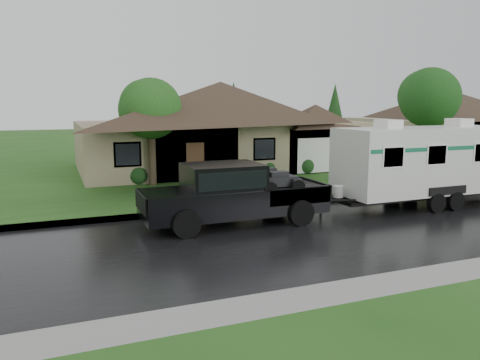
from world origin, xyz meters
name	(u,v)px	position (x,y,z in m)	size (l,w,h in m)	color
ground	(294,219)	(0.00, 0.00, 0.00)	(140.00, 140.00, 0.00)	#25551A
road	(322,232)	(0.00, -2.00, 0.01)	(140.00, 8.00, 0.01)	black
curb	(269,205)	(0.00, 2.25, 0.07)	(140.00, 0.50, 0.15)	gray
lawn	(188,167)	(0.00, 15.00, 0.07)	(140.00, 26.00, 0.15)	#25551A
house_main	(226,115)	(2.29, 13.84, 3.59)	(19.44, 10.80, 6.90)	gray
house_neighbor	(451,116)	(22.27, 14.34, 3.32)	(15.12, 9.72, 6.45)	#BCB18C
tree_left_green	(151,111)	(-3.65, 8.67, 3.97)	(3.33, 3.33, 5.51)	#382B1E
tree_right_green	(430,97)	(14.34, 8.46, 4.74)	(3.99, 3.99, 6.61)	#382B1E
shrub_row	(248,168)	(2.00, 9.30, 0.65)	(13.60, 1.00, 1.00)	#143814
pickup_truck	(231,192)	(-2.49, 0.13, 1.19)	(6.68, 2.54, 2.23)	black
travel_trailer	(425,160)	(6.33, 0.13, 1.96)	(8.24, 2.90, 3.70)	silver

